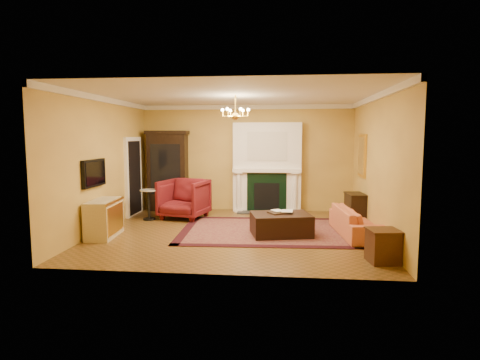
# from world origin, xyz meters

# --- Properties ---
(floor) EXTENTS (6.00, 5.50, 0.02)m
(floor) POSITION_xyz_m (0.00, 0.00, -0.01)
(floor) COLOR brown
(floor) RESTS_ON ground
(ceiling) EXTENTS (6.00, 5.50, 0.02)m
(ceiling) POSITION_xyz_m (0.00, 0.00, 3.01)
(ceiling) COLOR silver
(ceiling) RESTS_ON wall_back
(wall_back) EXTENTS (6.00, 0.02, 3.00)m
(wall_back) POSITION_xyz_m (0.00, 2.76, 1.50)
(wall_back) COLOR gold
(wall_back) RESTS_ON floor
(wall_front) EXTENTS (6.00, 0.02, 3.00)m
(wall_front) POSITION_xyz_m (0.00, -2.76, 1.50)
(wall_front) COLOR gold
(wall_front) RESTS_ON floor
(wall_left) EXTENTS (0.02, 5.50, 3.00)m
(wall_left) POSITION_xyz_m (-3.01, 0.00, 1.50)
(wall_left) COLOR gold
(wall_left) RESTS_ON floor
(wall_right) EXTENTS (0.02, 5.50, 3.00)m
(wall_right) POSITION_xyz_m (3.01, 0.00, 1.50)
(wall_right) COLOR gold
(wall_right) RESTS_ON floor
(fireplace) EXTENTS (1.90, 0.70, 2.50)m
(fireplace) POSITION_xyz_m (0.60, 2.57, 1.19)
(fireplace) COLOR white
(fireplace) RESTS_ON wall_back
(crown_molding) EXTENTS (6.00, 5.50, 0.12)m
(crown_molding) POSITION_xyz_m (0.00, 0.96, 2.94)
(crown_molding) COLOR white
(crown_molding) RESTS_ON ceiling
(doorway) EXTENTS (0.08, 1.05, 2.10)m
(doorway) POSITION_xyz_m (-2.95, 1.70, 1.05)
(doorway) COLOR white
(doorway) RESTS_ON wall_left
(tv_panel) EXTENTS (0.09, 0.95, 0.58)m
(tv_panel) POSITION_xyz_m (-2.95, -0.60, 1.35)
(tv_panel) COLOR black
(tv_panel) RESTS_ON wall_left
(gilt_mirror) EXTENTS (0.06, 0.76, 1.05)m
(gilt_mirror) POSITION_xyz_m (2.97, 1.40, 1.65)
(gilt_mirror) COLOR gold
(gilt_mirror) RESTS_ON wall_right
(chandelier) EXTENTS (0.63, 0.55, 0.53)m
(chandelier) POSITION_xyz_m (-0.00, 0.00, 2.61)
(chandelier) COLOR gold
(chandelier) RESTS_ON ceiling
(oriental_rug) EXTENTS (3.89, 2.99, 0.02)m
(oriental_rug) POSITION_xyz_m (0.65, 0.20, 0.01)
(oriental_rug) COLOR #4B101D
(oriental_rug) RESTS_ON floor
(china_cabinet) EXTENTS (1.10, 0.53, 2.18)m
(china_cabinet) POSITION_xyz_m (-2.23, 2.49, 1.09)
(china_cabinet) COLOR black
(china_cabinet) RESTS_ON floor
(wingback_armchair) EXTENTS (1.29, 1.24, 1.12)m
(wingback_armchair) POSITION_xyz_m (-1.51, 1.40, 0.56)
(wingback_armchair) COLOR maroon
(wingback_armchair) RESTS_ON floor
(pedestal_table) EXTENTS (0.44, 0.44, 0.78)m
(pedestal_table) POSITION_xyz_m (-2.34, 1.09, 0.45)
(pedestal_table) COLOR black
(pedestal_table) RESTS_ON floor
(commode) EXTENTS (0.58, 1.09, 0.79)m
(commode) POSITION_xyz_m (-2.73, -0.67, 0.39)
(commode) COLOR beige
(commode) RESTS_ON floor
(coral_sofa) EXTENTS (0.78, 2.07, 0.79)m
(coral_sofa) POSITION_xyz_m (2.65, -0.00, 0.40)
(coral_sofa) COLOR #CA6A40
(coral_sofa) RESTS_ON floor
(end_table) EXTENTS (0.53, 0.53, 0.54)m
(end_table) POSITION_xyz_m (2.72, -1.88, 0.27)
(end_table) COLOR #3E2011
(end_table) RESTS_ON floor
(console_table) EXTENTS (0.44, 0.69, 0.73)m
(console_table) POSITION_xyz_m (2.78, 1.07, 0.37)
(console_table) COLOR black
(console_table) RESTS_ON floor
(leather_ottoman) EXTENTS (1.39, 1.14, 0.46)m
(leather_ottoman) POSITION_xyz_m (1.00, -0.18, 0.25)
(leather_ottoman) COLOR black
(leather_ottoman) RESTS_ON oriental_rug
(ottoman_tray) EXTENTS (0.53, 0.50, 0.03)m
(ottoman_tray) POSITION_xyz_m (0.96, -0.13, 0.49)
(ottoman_tray) COLOR black
(ottoman_tray) RESTS_ON leather_ottoman
(book_a) EXTENTS (0.19, 0.13, 0.28)m
(book_a) POSITION_xyz_m (0.85, -0.13, 0.64)
(book_a) COLOR gray
(book_a) RESTS_ON ottoman_tray
(book_b) EXTENTS (0.24, 0.04, 0.33)m
(book_b) POSITION_xyz_m (1.02, -0.09, 0.66)
(book_b) COLOR gray
(book_b) RESTS_ON ottoman_tray
(topiary_left) EXTENTS (0.16, 0.16, 0.44)m
(topiary_left) POSITION_xyz_m (-0.07, 2.53, 1.47)
(topiary_left) COLOR tan
(topiary_left) RESTS_ON fireplace
(topiary_right) EXTENTS (0.15, 0.15, 0.39)m
(topiary_right) POSITION_xyz_m (1.24, 2.53, 1.45)
(topiary_right) COLOR tan
(topiary_right) RESTS_ON fireplace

